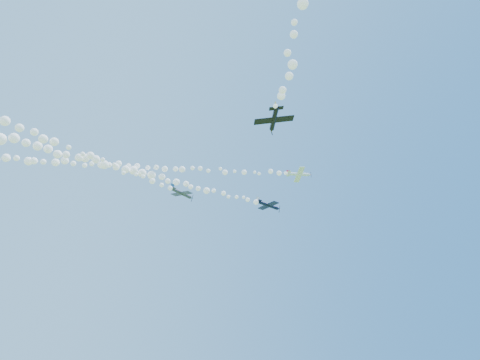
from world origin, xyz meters
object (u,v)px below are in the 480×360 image
plane_navy (268,205)px  plane_black (274,119)px  plane_grey (181,193)px  plane_white (299,174)px

plane_navy → plane_black: (-25.87, -40.62, -8.47)m
plane_grey → plane_black: bearing=-104.4°
plane_navy → plane_grey: (-26.36, -3.69, -4.83)m
plane_grey → plane_black: (0.49, -36.93, -3.64)m
plane_navy → plane_grey: size_ratio=1.18×
plane_navy → plane_grey: 27.05m
plane_grey → plane_black: plane_grey is taller
plane_white → plane_navy: plane_white is taller
plane_navy → plane_black: size_ratio=1.31×
plane_white → plane_navy: size_ratio=0.81×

